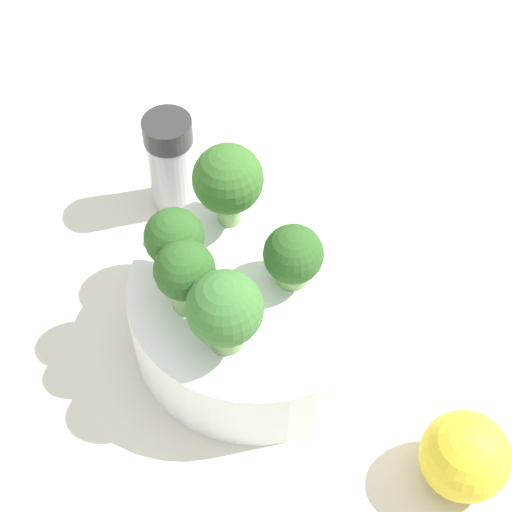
% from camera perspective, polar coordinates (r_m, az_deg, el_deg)
% --- Properties ---
extents(ground_plane, '(3.00, 3.00, 0.00)m').
position_cam_1_polar(ground_plane, '(0.56, 0.00, -5.24)').
color(ground_plane, beige).
extents(bowl, '(0.16, 0.16, 0.05)m').
position_cam_1_polar(bowl, '(0.53, 0.00, -3.70)').
color(bowl, white).
rests_on(bowl, ground_plane).
extents(broccoli_floret_0, '(0.04, 0.04, 0.04)m').
position_cam_1_polar(broccoli_floret_0, '(0.50, 2.50, -0.01)').
color(broccoli_floret_0, '#84AD66').
rests_on(broccoli_floret_0, bowl).
extents(broccoli_floret_1, '(0.04, 0.04, 0.06)m').
position_cam_1_polar(broccoli_floret_1, '(0.46, -2.10, -3.66)').
color(broccoli_floret_1, '#7A9E5B').
rests_on(broccoli_floret_1, bowl).
extents(broccoli_floret_2, '(0.04, 0.04, 0.05)m').
position_cam_1_polar(broccoli_floret_2, '(0.48, -4.77, -1.18)').
color(broccoli_floret_2, '#84AD66').
rests_on(broccoli_floret_2, bowl).
extents(broccoli_floret_3, '(0.04, 0.04, 0.05)m').
position_cam_1_polar(broccoli_floret_3, '(0.49, -5.46, 1.02)').
color(broccoli_floret_3, '#8EB770').
rests_on(broccoli_floret_3, bowl).
extents(broccoli_floret_4, '(0.04, 0.04, 0.06)m').
position_cam_1_polar(broccoli_floret_4, '(0.51, -1.88, 5.04)').
color(broccoli_floret_4, '#84AD66').
rests_on(broccoli_floret_4, bowl).
extents(pepper_shaker, '(0.03, 0.03, 0.08)m').
position_cam_1_polar(pepper_shaker, '(0.60, -5.70, 6.24)').
color(pepper_shaker, '#B2B7BC').
rests_on(pepper_shaker, ground_plane).
extents(lemon_wedge, '(0.05, 0.05, 0.05)m').
position_cam_1_polar(lemon_wedge, '(0.50, 13.76, -12.84)').
color(lemon_wedge, yellow).
rests_on(lemon_wedge, ground_plane).
extents(almond_crumb_0, '(0.01, 0.01, 0.01)m').
position_cam_1_polar(almond_crumb_0, '(0.60, 6.12, 1.71)').
color(almond_crumb_0, tan).
rests_on(almond_crumb_0, ground_plane).
extents(almond_crumb_2, '(0.01, 0.01, 0.01)m').
position_cam_1_polar(almond_crumb_2, '(0.60, -5.08, 1.42)').
color(almond_crumb_2, olive).
rests_on(almond_crumb_2, ground_plane).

